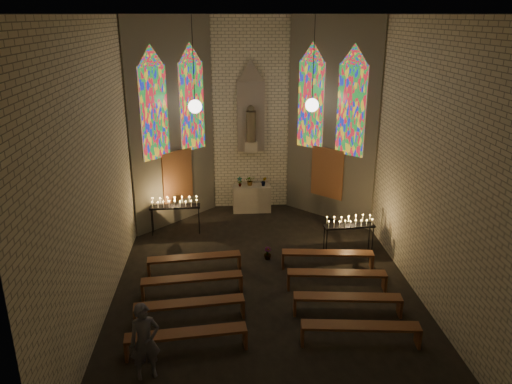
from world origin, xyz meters
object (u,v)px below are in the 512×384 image
(votive_stand_left, at_px, (175,204))
(votive_stand_right, at_px, (349,224))
(visitor, at_px, (145,342))
(altar, at_px, (252,198))
(aisle_flower_pot, at_px, (268,253))

(votive_stand_left, xyz_separation_m, votive_stand_right, (5.43, -1.86, -0.06))
(visitor, bearing_deg, altar, 55.73)
(aisle_flower_pot, height_order, visitor, visitor)
(votive_stand_right, bearing_deg, visitor, -140.57)
(altar, bearing_deg, votive_stand_right, -53.40)
(votive_stand_right, bearing_deg, votive_stand_left, 156.49)
(aisle_flower_pot, bearing_deg, altar, 93.40)
(altar, height_order, visitor, visitor)
(aisle_flower_pot, distance_m, votive_stand_right, 2.66)
(altar, bearing_deg, visitor, -106.64)
(votive_stand_left, relative_size, visitor, 1.00)
(votive_stand_left, distance_m, votive_stand_right, 5.74)
(aisle_flower_pot, relative_size, visitor, 0.23)
(altar, height_order, votive_stand_left, votive_stand_left)
(visitor, bearing_deg, votive_stand_right, 26.38)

